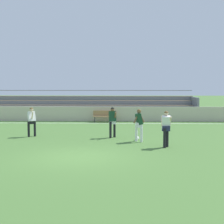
# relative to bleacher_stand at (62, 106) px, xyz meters

# --- Properties ---
(ground_plane) EXTENTS (160.00, 160.00, 0.00)m
(ground_plane) POSITION_rel_bleacher_stand_xyz_m (3.62, -16.11, -1.03)
(ground_plane) COLOR #477033
(field_line_sideline) EXTENTS (44.00, 0.12, 0.01)m
(field_line_sideline) POSITION_rel_bleacher_stand_xyz_m (3.62, -4.04, -1.02)
(field_line_sideline) COLOR white
(field_line_sideline) RESTS_ON ground
(sideline_wall) EXTENTS (48.00, 0.16, 1.17)m
(sideline_wall) POSITION_rel_bleacher_stand_xyz_m (3.62, -2.63, -0.44)
(sideline_wall) COLOR beige
(sideline_wall) RESTS_ON ground
(bleacher_stand) EXTENTS (23.30, 3.11, 2.43)m
(bleacher_stand) POSITION_rel_bleacher_stand_xyz_m (0.00, 0.00, 0.00)
(bleacher_stand) COLOR #897051
(bleacher_stand) RESTS_ON ground
(bench_far_right) EXTENTS (1.80, 0.40, 0.90)m
(bench_far_right) POSITION_rel_bleacher_stand_xyz_m (3.95, -3.25, -0.48)
(bench_far_right) COLOR #99754C
(bench_far_right) RESTS_ON ground
(player_dark_on_ball) EXTENTS (0.46, 0.65, 1.68)m
(player_dark_on_ball) POSITION_rel_bleacher_stand_xyz_m (4.83, -11.00, -0.02)
(player_dark_on_ball) COLOR black
(player_dark_on_ball) RESTS_ON ground
(player_dark_trailing_run) EXTENTS (0.61, 0.46, 1.67)m
(player_dark_trailing_run) POSITION_rel_bleacher_stand_xyz_m (6.22, -12.29, -0.03)
(player_dark_trailing_run) COLOR white
(player_dark_trailing_run) RESTS_ON ground
(player_white_pressing_high) EXTENTS (0.44, 0.51, 1.70)m
(player_white_pressing_high) POSITION_rel_bleacher_stand_xyz_m (7.40, -13.84, -0.01)
(player_white_pressing_high) COLOR black
(player_white_pressing_high) RESTS_ON ground
(player_white_overlapping) EXTENTS (0.54, 0.65, 1.64)m
(player_white_overlapping) POSITION_rel_bleacher_stand_xyz_m (0.28, -10.78, -0.05)
(player_white_overlapping) COLOR black
(player_white_overlapping) RESTS_ON ground
(soccer_ball) EXTENTS (0.22, 0.22, 0.22)m
(soccer_ball) POSITION_rel_bleacher_stand_xyz_m (6.14, -11.88, -0.92)
(soccer_ball) COLOR white
(soccer_ball) RESTS_ON ground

